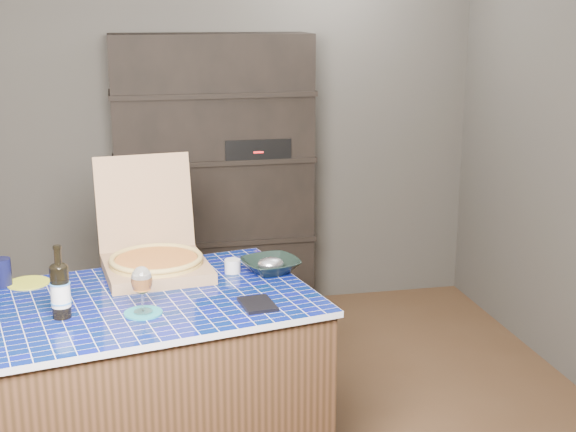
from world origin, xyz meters
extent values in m
plane|color=#46423D|center=(0.00, 1.75, 1.25)|extent=(3.50, 0.00, 3.50)
plane|color=#46423D|center=(0.00, -1.75, 1.25)|extent=(3.50, 0.00, 3.50)
cube|color=black|center=(0.00, 1.53, 0.90)|extent=(1.20, 0.40, 1.80)
cube|color=black|center=(0.25, 1.48, 1.12)|extent=(0.40, 0.32, 0.12)
cube|color=#4A2E1D|center=(-0.55, -0.21, 0.39)|extent=(1.58, 1.16, 0.77)
cube|color=#04184A|center=(-0.55, -0.21, 0.79)|extent=(1.62, 1.21, 0.03)
cube|color=#95734C|center=(-0.43, 0.09, 0.83)|extent=(0.50, 0.50, 0.05)
cube|color=#95734C|center=(-0.46, 0.36, 1.07)|extent=(0.45, 0.16, 0.44)
cylinder|color=tan|center=(-0.43, 0.09, 0.86)|extent=(0.41, 0.41, 0.01)
cylinder|color=maroon|center=(-0.43, 0.09, 0.87)|extent=(0.36, 0.36, 0.01)
torus|color=tan|center=(-0.43, 0.09, 0.88)|extent=(0.41, 0.41, 0.02)
cylinder|color=black|center=(-0.81, -0.35, 0.90)|extent=(0.07, 0.07, 0.20)
ellipsoid|color=black|center=(-0.81, -0.35, 1.00)|extent=(0.07, 0.07, 0.04)
cylinder|color=black|center=(-0.81, -0.35, 1.05)|extent=(0.03, 0.03, 0.08)
cylinder|color=silver|center=(-0.81, -0.35, 0.89)|extent=(0.07, 0.07, 0.09)
cylinder|color=#418BDE|center=(-0.81, -0.35, 0.86)|extent=(0.08, 0.08, 0.01)
cylinder|color=#418BDE|center=(-0.81, -0.35, 0.94)|extent=(0.08, 0.08, 0.01)
cylinder|color=#197A84|center=(-0.51, -0.38, 0.80)|extent=(0.15, 0.15, 0.01)
cylinder|color=white|center=(-0.51, -0.38, 0.81)|extent=(0.07, 0.07, 0.01)
cylinder|color=white|center=(-0.51, -0.38, 0.85)|extent=(0.01, 0.01, 0.08)
ellipsoid|color=white|center=(-0.51, -0.38, 0.94)|extent=(0.08, 0.08, 0.11)
cylinder|color=#CA6E20|center=(-0.51, -0.38, 0.93)|extent=(0.07, 0.07, 0.05)
cylinder|color=white|center=(-0.51, -0.38, 0.96)|extent=(0.07, 0.07, 0.02)
cube|color=black|center=(-0.06, -0.39, 0.81)|extent=(0.14, 0.19, 0.01)
imported|color=black|center=(0.07, 0.01, 0.83)|extent=(0.31, 0.31, 0.06)
ellipsoid|color=silver|center=(0.07, 0.01, 0.84)|extent=(0.12, 0.10, 0.06)
cylinder|color=silver|center=(-0.10, 0.04, 0.83)|extent=(0.07, 0.07, 0.06)
cylinder|color=black|center=(-1.08, 0.07, 0.86)|extent=(0.08, 0.08, 0.12)
cylinder|color=gold|center=(-0.98, 0.08, 0.80)|extent=(0.18, 0.18, 0.01)
camera|label=1|loc=(-0.57, -3.34, 1.96)|focal=50.00mm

